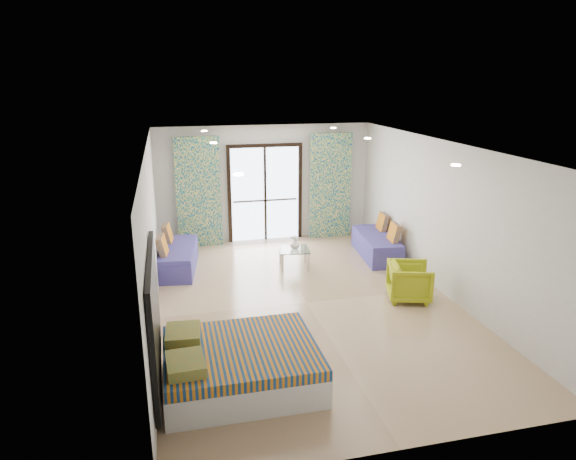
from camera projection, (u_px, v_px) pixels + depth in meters
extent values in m
cube|color=black|center=(265.00, 145.00, 11.68)|extent=(1.76, 0.08, 0.08)
cube|color=black|center=(229.00, 196.00, 11.83)|extent=(0.08, 0.08, 2.20)
cube|color=black|center=(300.00, 192.00, 12.20)|extent=(0.08, 0.08, 2.20)
cube|color=black|center=(265.00, 194.00, 12.01)|extent=(0.05, 0.06, 2.20)
cube|color=#595451|center=(265.00, 200.00, 12.07)|extent=(1.52, 0.03, 0.04)
cube|color=silver|center=(198.00, 193.00, 11.50)|extent=(1.00, 0.10, 2.50)
cube|color=silver|center=(330.00, 186.00, 12.18)|extent=(1.00, 0.10, 2.50)
cylinder|color=#FFE0B2|center=(238.00, 174.00, 5.93)|extent=(0.12, 0.12, 0.02)
cylinder|color=#FFE0B2|center=(456.00, 165.00, 6.55)|extent=(0.12, 0.12, 0.02)
cylinder|color=#FFE0B2|center=(213.00, 143.00, 8.73)|extent=(0.12, 0.12, 0.02)
cylinder|color=#FFE0B2|center=(368.00, 138.00, 9.34)|extent=(0.12, 0.12, 0.02)
cylinder|color=#FFE0B2|center=(204.00, 131.00, 10.59)|extent=(0.12, 0.12, 0.02)
cylinder|color=#FFE0B2|center=(333.00, 128.00, 11.21)|extent=(0.12, 0.12, 0.02)
cube|color=black|center=(154.00, 317.00, 6.01)|extent=(0.06, 2.10, 1.50)
cube|color=silver|center=(155.00, 278.00, 7.18)|extent=(0.02, 0.10, 0.10)
cube|color=silver|center=(242.00, 370.00, 6.48)|extent=(1.91, 1.53, 0.38)
cube|color=navy|center=(241.00, 352.00, 6.41)|extent=(1.90, 1.56, 0.14)
cube|color=#186E4C|center=(186.00, 364.00, 5.88)|extent=(0.46, 0.55, 0.13)
cube|color=#186E4C|center=(183.00, 334.00, 6.56)|extent=(0.47, 0.56, 0.13)
cube|color=#413A8C|center=(178.00, 260.00, 10.35)|extent=(0.89, 1.79, 0.38)
cube|color=#413A8C|center=(178.00, 249.00, 10.28)|extent=(0.87, 1.75, 0.10)
cube|color=navy|center=(162.00, 246.00, 9.81)|extent=(0.25, 0.45, 0.40)
cube|color=navy|center=(167.00, 233.00, 10.57)|extent=(0.25, 0.45, 0.40)
cube|color=#413A8C|center=(376.00, 248.00, 11.10)|extent=(0.85, 1.78, 0.38)
cube|color=#413A8C|center=(377.00, 237.00, 11.03)|extent=(0.83, 1.75, 0.10)
cube|color=navy|center=(394.00, 233.00, 10.62)|extent=(0.24, 0.45, 0.40)
cube|color=navy|center=(383.00, 222.00, 11.38)|extent=(0.24, 0.45, 0.40)
cylinder|color=silver|center=(282.00, 263.00, 10.18)|extent=(0.05, 0.05, 0.39)
cylinder|color=silver|center=(308.00, 262.00, 10.23)|extent=(0.05, 0.05, 0.39)
cylinder|color=silver|center=(280.00, 254.00, 10.68)|extent=(0.05, 0.05, 0.39)
cylinder|color=silver|center=(305.00, 254.00, 10.72)|extent=(0.05, 0.05, 0.39)
cube|color=#8CA59E|center=(294.00, 249.00, 10.40)|extent=(0.68, 0.68, 0.02)
sphere|color=white|center=(297.00, 239.00, 10.34)|extent=(0.07, 0.07, 0.07)
sphere|color=white|center=(294.00, 238.00, 10.38)|extent=(0.07, 0.07, 0.07)
sphere|color=white|center=(292.00, 238.00, 10.32)|extent=(0.07, 0.07, 0.07)
sphere|color=white|center=(294.00, 237.00, 10.27)|extent=(0.07, 0.07, 0.07)
imported|color=white|center=(295.00, 244.00, 10.38)|extent=(0.23, 0.24, 0.20)
imported|color=#A4AF16|center=(410.00, 280.00, 8.91)|extent=(0.83, 0.86, 0.72)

